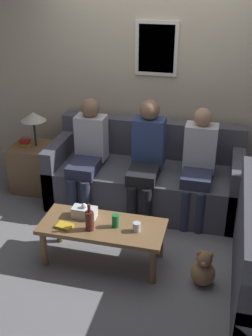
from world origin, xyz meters
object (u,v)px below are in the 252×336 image
at_px(person_middle, 146,155).
at_px(person_right, 199,162).
at_px(coffee_table, 102,230).
at_px(teddy_bear, 203,270).
at_px(wine_bottle, 90,220).
at_px(drinking_glass, 137,227).
at_px(couch_main, 146,177).
at_px(person_left, 88,150).

bearing_deg(person_middle, person_right, 2.38).
xyz_separation_m(coffee_table, teddy_bear, (0.95, -0.09, -0.20)).
xyz_separation_m(wine_bottle, drinking_glass, (0.41, 0.08, -0.06)).
bearing_deg(person_middle, couch_main, 101.13).
xyz_separation_m(coffee_table, person_right, (0.77, 1.00, 0.32)).
bearing_deg(teddy_bear, coffee_table, 174.48).
distance_m(couch_main, person_right, 0.71).
height_order(coffee_table, drinking_glass, drinking_glass).
relative_size(coffee_table, drinking_glass, 13.20).
xyz_separation_m(coffee_table, wine_bottle, (-0.09, -0.10, 0.16)).
bearing_deg(teddy_bear, wine_bottle, -179.65).
height_order(couch_main, person_left, person_left).
height_order(drinking_glass, person_right, person_right).
relative_size(drinking_glass, person_middle, 0.07).
height_order(coffee_table, teddy_bear, coffee_table).
distance_m(drinking_glass, person_middle, 1.04).
bearing_deg(person_right, person_middle, -177.62).
relative_size(wine_bottle, drinking_glass, 3.03).
bearing_deg(person_middle, wine_bottle, -105.27).
height_order(drinking_glass, person_middle, person_middle).
bearing_deg(person_left, person_right, 0.67).
height_order(person_right, teddy_bear, person_right).
xyz_separation_m(coffee_table, person_left, (-0.46, 0.99, 0.33)).
relative_size(couch_main, wine_bottle, 8.19).
height_order(couch_main, teddy_bear, couch_main).
xyz_separation_m(drinking_glass, person_middle, (-0.12, 1.00, 0.25)).
relative_size(coffee_table, person_left, 0.94).
bearing_deg(person_left, teddy_bear, -37.53).
distance_m(couch_main, person_middle, 0.43).
height_order(person_middle, person_right, person_middle).
height_order(drinking_glass, person_left, person_left).
bearing_deg(person_left, wine_bottle, -71.04).
bearing_deg(wine_bottle, drinking_glass, 10.82).
bearing_deg(coffee_table, wine_bottle, -131.78).
relative_size(person_middle, teddy_bear, 3.68).
xyz_separation_m(person_left, person_middle, (0.67, -0.01, 0.02)).
bearing_deg(couch_main, wine_bottle, -101.35).
height_order(wine_bottle, person_left, person_left).
relative_size(coffee_table, person_middle, 0.90).
height_order(couch_main, coffee_table, couch_main).
distance_m(person_left, person_middle, 0.67).
bearing_deg(wine_bottle, person_left, 108.96).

